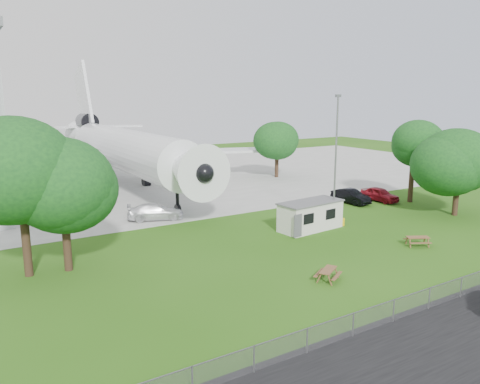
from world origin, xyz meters
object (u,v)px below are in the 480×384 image
airliner (122,148)px  picnic_west (328,280)px  site_cabin (310,215)px  picnic_east (417,246)px

airliner → picnic_west: (1.00, -39.11, -5.27)m
airliner → site_cabin: 30.43m
airliner → site_cabin: airliner is taller
airliner → picnic_west: airliner is taller
picnic_west → picnic_east: same height
picnic_east → picnic_west: bearing=-142.4°
picnic_east → airliner: bearing=137.2°
picnic_west → picnic_east: bearing=-22.1°
site_cabin → picnic_west: (-6.90, -9.99, -1.31)m
site_cabin → picnic_west: bearing=-124.6°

